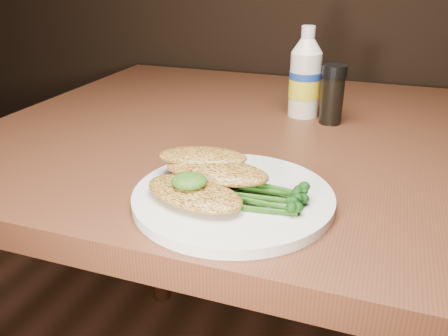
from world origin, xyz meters
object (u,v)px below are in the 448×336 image
(mayo_bottle, at_px, (305,72))
(pepper_grinder, at_px, (332,95))
(dining_table, at_px, (320,314))
(plate, at_px, (233,197))

(mayo_bottle, distance_m, pepper_grinder, 0.07)
(dining_table, height_order, pepper_grinder, pepper_grinder)
(plate, xyz_separation_m, pepper_grinder, (0.07, 0.34, 0.05))
(dining_table, relative_size, plate, 4.99)
(plate, distance_m, mayo_bottle, 0.37)
(mayo_bottle, bearing_deg, plate, -92.29)
(dining_table, bearing_deg, mayo_bottle, 129.81)
(plate, bearing_deg, pepper_grinder, 78.39)
(pepper_grinder, bearing_deg, plate, -101.61)
(dining_table, height_order, mayo_bottle, mayo_bottle)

